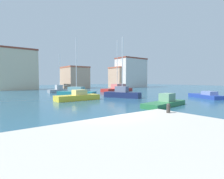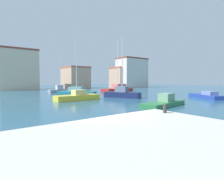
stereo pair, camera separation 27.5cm
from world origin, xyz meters
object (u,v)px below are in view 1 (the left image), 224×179
(mooring_bollard, at_px, (168,108))
(motorboat_blue_far_right, at_px, (206,96))
(motorboat_green_outer_mooring, at_px, (165,102))
(sailboat_red_distant_east, at_px, (118,89))
(sailboat_navy_mid_harbor, at_px, (122,93))
(sailboat_teal_far_left, at_px, (77,92))
(motorboat_yellow_behind_lamppost, at_px, (78,97))
(sailboat_grey_near_pier, at_px, (60,90))

(mooring_bollard, height_order, motorboat_blue_far_right, mooring_bollard)
(motorboat_green_outer_mooring, bearing_deg, sailboat_red_distant_east, 62.60)
(mooring_bollard, relative_size, sailboat_navy_mid_harbor, 0.05)
(sailboat_navy_mid_harbor, bearing_deg, motorboat_green_outer_mooring, -103.96)
(motorboat_blue_far_right, distance_m, sailboat_teal_far_left, 22.19)
(motorboat_green_outer_mooring, bearing_deg, motorboat_yellow_behind_lamppost, 114.76)
(motorboat_blue_far_right, bearing_deg, mooring_bollard, -159.73)
(motorboat_blue_far_right, relative_size, motorboat_yellow_behind_lamppost, 1.03)
(sailboat_red_distant_east, relative_size, motorboat_yellow_behind_lamppost, 2.01)
(sailboat_grey_near_pier, xyz_separation_m, sailboat_teal_far_left, (-0.09, -8.87, 0.02))
(mooring_bollard, bearing_deg, sailboat_grey_near_pier, 78.59)
(motorboat_blue_far_right, xyz_separation_m, sailboat_teal_far_left, (-13.83, 17.35, 0.23))
(motorboat_yellow_behind_lamppost, bearing_deg, motorboat_blue_far_right, -28.65)
(mooring_bollard, bearing_deg, sailboat_navy_mid_harbor, 56.83)
(sailboat_navy_mid_harbor, bearing_deg, sailboat_grey_near_pier, 102.59)
(sailboat_navy_mid_harbor, distance_m, sailboat_teal_far_left, 9.44)
(motorboat_green_outer_mooring, distance_m, motorboat_blue_far_right, 12.47)
(motorboat_green_outer_mooring, height_order, sailboat_teal_far_left, sailboat_teal_far_left)
(sailboat_red_distant_east, relative_size, motorboat_blue_far_right, 1.96)
(mooring_bollard, bearing_deg, sailboat_teal_far_left, 74.90)
(mooring_bollard, xyz_separation_m, sailboat_grey_near_pier, (6.82, 33.82, -0.76))
(sailboat_grey_near_pier, relative_size, sailboat_teal_far_left, 0.81)
(sailboat_red_distant_east, xyz_separation_m, motorboat_yellow_behind_lamppost, (-16.99, -12.12, -0.22))
(motorboat_green_outer_mooring, xyz_separation_m, sailboat_grey_near_pier, (-1.36, 27.63, 0.21))
(motorboat_yellow_behind_lamppost, bearing_deg, sailboat_grey_near_pier, 77.56)
(sailboat_red_distant_east, bearing_deg, sailboat_grey_near_pier, 161.02)
(sailboat_teal_far_left, bearing_deg, motorboat_green_outer_mooring, -85.59)
(mooring_bollard, distance_m, sailboat_navy_mid_harbor, 19.59)
(sailboat_grey_near_pier, bearing_deg, motorboat_blue_far_right, -62.34)
(sailboat_navy_mid_harbor, bearing_deg, motorboat_blue_far_right, -41.75)
(sailboat_navy_mid_harbor, distance_m, motorboat_blue_far_right, 13.21)
(sailboat_red_distant_east, height_order, sailboat_navy_mid_harbor, sailboat_red_distant_east)
(mooring_bollard, distance_m, sailboat_teal_far_left, 25.85)
(sailboat_red_distant_east, height_order, motorboat_blue_far_right, sailboat_red_distant_east)
(sailboat_navy_mid_harbor, distance_m, motorboat_yellow_behind_lamppost, 7.61)
(sailboat_navy_mid_harbor, relative_size, sailboat_grey_near_pier, 1.13)
(sailboat_teal_far_left, bearing_deg, sailboat_navy_mid_harbor, -65.03)
(motorboat_green_outer_mooring, bearing_deg, sailboat_grey_near_pier, 92.81)
(sailboat_red_distant_east, bearing_deg, motorboat_blue_far_right, -88.83)
(motorboat_blue_far_right, relative_size, sailboat_teal_far_left, 0.60)
(motorboat_green_outer_mooring, xyz_separation_m, sailboat_teal_far_left, (-1.45, 18.75, 0.23))
(mooring_bollard, height_order, sailboat_navy_mid_harbor, sailboat_navy_mid_harbor)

